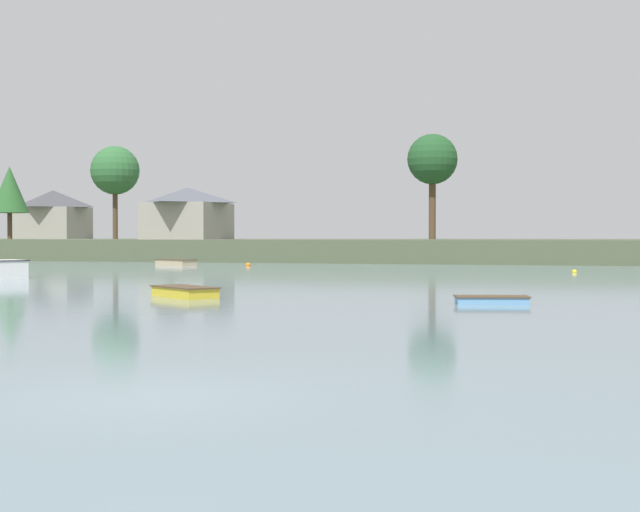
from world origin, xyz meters
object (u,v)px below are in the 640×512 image
dinghy_sand (176,263)px  mooring_buoy_yellow (574,272)px  dinghy_skyblue (492,301)px  dinghy_yellow (185,293)px  mooring_buoy_orange (248,265)px

dinghy_sand → mooring_buoy_yellow: size_ratio=11.02×
dinghy_skyblue → dinghy_yellow: 12.17m
dinghy_skyblue → dinghy_yellow: (-12.17, 0.27, 0.05)m
dinghy_sand → mooring_buoy_yellow: bearing=-11.8°
dinghy_sand → mooring_buoy_orange: (6.18, 0.81, -0.10)m
mooring_buoy_orange → dinghy_skyblue: bearing=-58.2°
dinghy_yellow → mooring_buoy_yellow: (14.48, 30.89, -0.09)m
dinghy_yellow → dinghy_sand: bearing=115.5°
dinghy_yellow → mooring_buoy_yellow: size_ratio=9.13×
dinghy_sand → mooring_buoy_orange: dinghy_sand is taller
dinghy_yellow → mooring_buoy_orange: bearing=107.1°
dinghy_sand → dinghy_yellow: size_ratio=1.21×
mooring_buoy_yellow → dinghy_yellow: bearing=-115.1°
dinghy_skyblue → dinghy_sand: (-30.17, 37.94, 0.08)m
mooring_buoy_yellow → mooring_buoy_orange: bearing=163.9°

